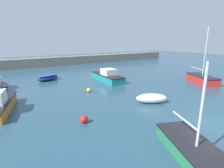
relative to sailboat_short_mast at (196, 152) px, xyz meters
name	(u,v)px	position (x,y,z in m)	size (l,w,h in m)	color
ground_plane	(209,126)	(4.09, 1.54, -0.49)	(120.00, 120.00, 0.20)	#284C60
harbor_breakwater	(59,61)	(4.09, 34.83, 0.52)	(60.66, 2.64, 1.81)	slate
sailboat_short_mast	(196,152)	(0.00, 0.00, 0.00)	(3.58, 5.20, 4.63)	#287A4C
sailboat_tall_mast	(202,79)	(14.74, 8.31, 0.14)	(3.70, 4.99, 7.06)	red
motorboat_with_cabin	(108,76)	(5.07, 16.01, 0.24)	(2.29, 6.15, 1.70)	teal
rowboat_blue_near	(152,98)	(3.83, 6.56, 0.04)	(2.94, 2.38, 0.86)	white
rowboat_with_red_cover	(48,77)	(-1.66, 20.72, 0.03)	(3.39, 2.27, 0.82)	navy
mooring_buoy_red	(84,119)	(-2.81, 6.28, -0.12)	(0.54, 0.54, 0.54)	red
mooring_buoy_yellow	(89,90)	(0.61, 12.63, -0.16)	(0.46, 0.46, 0.46)	yellow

